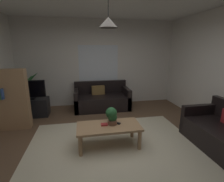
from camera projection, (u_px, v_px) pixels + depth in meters
floor at (115, 149)px, 3.11m from camera, size 5.01×5.44×0.02m
rug at (117, 155)px, 2.91m from camera, size 3.26×2.99×0.01m
wall_back at (98, 63)px, 5.39m from camera, size 5.13×0.06×2.73m
window_pane at (98, 64)px, 5.36m from camera, size 1.27×0.01×1.15m
couch_under_window at (102, 100)px, 5.17m from camera, size 1.67×0.85×0.82m
couch_right_side at (223, 134)px, 3.10m from camera, size 0.85×1.37×0.82m
coffee_table at (109, 129)px, 3.13m from camera, size 1.20×0.58×0.42m
book_on_table_0 at (104, 124)px, 3.13m from camera, size 0.12×0.10×0.03m
remote_on_table_0 at (116, 123)px, 3.20m from camera, size 0.15×0.14×0.02m
potted_plant_on_table at (112, 115)px, 3.14m from camera, size 0.22×0.23×0.33m
tv_stand at (32, 107)px, 4.58m from camera, size 0.90×0.44×0.50m
tv at (29, 90)px, 4.43m from camera, size 0.83×0.16×0.51m
potted_palm_corner at (29, 94)px, 4.98m from camera, size 0.76×0.75×1.22m
bookshelf_corner at (12, 100)px, 3.74m from camera, size 0.70×0.31×1.40m
pendant_lamp at (108, 22)px, 2.67m from camera, size 0.32×0.32×0.57m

